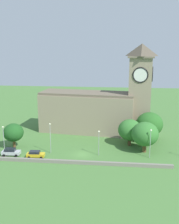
{
  "coord_description": "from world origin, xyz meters",
  "views": [
    {
      "loc": [
        9.02,
        -64.47,
        26.79
      ],
      "look_at": [
        1.14,
        7.19,
        9.3
      ],
      "focal_mm": 44.31,
      "sensor_mm": 36.0,
      "label": 1
    }
  ],
  "objects_px": {
    "streetlamp_east_mid": "(150,139)",
    "streetlamp_central": "(99,139)",
    "tree_churchyard": "(149,124)",
    "tree_riverside_west": "(13,133)",
    "car_silver": "(11,152)",
    "streetlamp_west_mid": "(50,134)",
    "tree_riverside_east": "(130,130)",
    "church": "(99,107)",
    "streetlamp_west_end": "(3,135)",
    "tree_by_tower": "(145,134)",
    "car_yellow": "(35,154)"
  },
  "relations": [
    {
      "from": "streetlamp_central",
      "to": "tree_riverside_west",
      "type": "relative_size",
      "value": 0.96
    },
    {
      "from": "streetlamp_west_mid",
      "to": "tree_by_tower",
      "type": "height_order",
      "value": "tree_by_tower"
    },
    {
      "from": "car_silver",
      "to": "streetlamp_west_end",
      "type": "height_order",
      "value": "streetlamp_west_end"
    },
    {
      "from": "tree_by_tower",
      "to": "tree_riverside_west",
      "type": "distance_m",
      "value": 34.42
    },
    {
      "from": "streetlamp_east_mid",
      "to": "tree_riverside_west",
      "type": "height_order",
      "value": "streetlamp_east_mid"
    },
    {
      "from": "streetlamp_east_mid",
      "to": "tree_by_tower",
      "type": "xyz_separation_m",
      "value": [
        -0.98,
        3.72,
        0.0
      ]
    },
    {
      "from": "streetlamp_east_mid",
      "to": "streetlamp_central",
      "type": "bearing_deg",
      "value": 178.84
    },
    {
      "from": "car_silver",
      "to": "car_yellow",
      "type": "relative_size",
      "value": 1.03
    },
    {
      "from": "streetlamp_west_end",
      "to": "streetlamp_west_mid",
      "type": "distance_m",
      "value": 12.03
    },
    {
      "from": "church",
      "to": "car_yellow",
      "type": "relative_size",
      "value": 7.85
    },
    {
      "from": "streetlamp_west_end",
      "to": "tree_riverside_east",
      "type": "relative_size",
      "value": 0.95
    },
    {
      "from": "streetlamp_west_mid",
      "to": "streetlamp_east_mid",
      "type": "distance_m",
      "value": 24.71
    },
    {
      "from": "tree_churchyard",
      "to": "tree_riverside_west",
      "type": "xyz_separation_m",
      "value": [
        -36.32,
        -9.04,
        -0.85
      ]
    },
    {
      "from": "car_yellow",
      "to": "tree_riverside_west",
      "type": "relative_size",
      "value": 0.67
    },
    {
      "from": "car_yellow",
      "to": "tree_by_tower",
      "type": "bearing_deg",
      "value": 13.65
    },
    {
      "from": "church",
      "to": "tree_riverside_west",
      "type": "height_order",
      "value": "church"
    },
    {
      "from": "church",
      "to": "tree_churchyard",
      "type": "relative_size",
      "value": 4.14
    },
    {
      "from": "church",
      "to": "tree_churchyard",
      "type": "distance_m",
      "value": 16.83
    },
    {
      "from": "tree_churchyard",
      "to": "tree_riverside_west",
      "type": "relative_size",
      "value": 1.27
    },
    {
      "from": "streetlamp_east_mid",
      "to": "tree_riverside_east",
      "type": "bearing_deg",
      "value": 119.6
    },
    {
      "from": "church",
      "to": "streetlamp_east_mid",
      "type": "bearing_deg",
      "value": -54.86
    },
    {
      "from": "car_silver",
      "to": "tree_churchyard",
      "type": "distance_m",
      "value": 38.18
    },
    {
      "from": "church",
      "to": "tree_riverside_east",
      "type": "xyz_separation_m",
      "value": [
        9.16,
        -11.44,
        -3.68
      ]
    },
    {
      "from": "church",
      "to": "streetlamp_west_end",
      "type": "height_order",
      "value": "church"
    },
    {
      "from": "car_yellow",
      "to": "streetlamp_central",
      "type": "bearing_deg",
      "value": 11.23
    },
    {
      "from": "streetlamp_west_mid",
      "to": "tree_churchyard",
      "type": "relative_size",
      "value": 0.93
    },
    {
      "from": "streetlamp_central",
      "to": "tree_churchyard",
      "type": "xyz_separation_m",
      "value": [
        13.42,
        11.79,
        0.75
      ]
    },
    {
      "from": "tree_churchyard",
      "to": "streetlamp_west_mid",
      "type": "bearing_deg",
      "value": -155.4
    },
    {
      "from": "tree_churchyard",
      "to": "streetlamp_west_end",
      "type": "bearing_deg",
      "value": -161.87
    },
    {
      "from": "streetlamp_west_end",
      "to": "streetlamp_central",
      "type": "bearing_deg",
      "value": 1.27
    },
    {
      "from": "streetlamp_west_end",
      "to": "church",
      "type": "bearing_deg",
      "value": 40.97
    },
    {
      "from": "streetlamp_west_end",
      "to": "streetlamp_east_mid",
      "type": "distance_m",
      "value": 36.7
    },
    {
      "from": "streetlamp_west_mid",
      "to": "tree_riverside_east",
      "type": "distance_m",
      "value": 21.57
    },
    {
      "from": "streetlamp_central",
      "to": "tree_by_tower",
      "type": "bearing_deg",
      "value": 16.8
    },
    {
      "from": "streetlamp_central",
      "to": "tree_riverside_east",
      "type": "relative_size",
      "value": 0.88
    },
    {
      "from": "church",
      "to": "car_yellow",
      "type": "height_order",
      "value": "church"
    },
    {
      "from": "car_silver",
      "to": "tree_by_tower",
      "type": "height_order",
      "value": "tree_by_tower"
    },
    {
      "from": "streetlamp_east_mid",
      "to": "tree_riverside_west",
      "type": "distance_m",
      "value": 35.52
    },
    {
      "from": "church",
      "to": "tree_riverside_west",
      "type": "bearing_deg",
      "value": -142.43
    },
    {
      "from": "streetlamp_west_end",
      "to": "tree_churchyard",
      "type": "xyz_separation_m",
      "value": [
        37.64,
        12.33,
        0.46
      ]
    },
    {
      "from": "tree_by_tower",
      "to": "tree_riverside_west",
      "type": "height_order",
      "value": "tree_by_tower"
    },
    {
      "from": "streetlamp_west_mid",
      "to": "tree_riverside_east",
      "type": "bearing_deg",
      "value": 21.38
    },
    {
      "from": "tree_riverside_east",
      "to": "tree_riverside_west",
      "type": "relative_size",
      "value": 1.1
    },
    {
      "from": "car_silver",
      "to": "streetlamp_east_mid",
      "type": "relative_size",
      "value": 0.64
    },
    {
      "from": "streetlamp_west_mid",
      "to": "streetlamp_east_mid",
      "type": "xyz_separation_m",
      "value": [
        24.7,
        -0.3,
        -0.38
      ]
    },
    {
      "from": "church",
      "to": "tree_churchyard",
      "type": "xyz_separation_m",
      "value": [
        14.74,
        -7.56,
        -3.0
      ]
    },
    {
      "from": "streetlamp_west_end",
      "to": "tree_by_tower",
      "type": "distance_m",
      "value": 35.95
    },
    {
      "from": "car_yellow",
      "to": "tree_riverside_east",
      "type": "distance_m",
      "value": 25.84
    },
    {
      "from": "tree_by_tower",
      "to": "tree_churchyard",
      "type": "distance_m",
      "value": 8.54
    },
    {
      "from": "car_silver",
      "to": "tree_riverside_west",
      "type": "relative_size",
      "value": 0.69
    }
  ]
}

